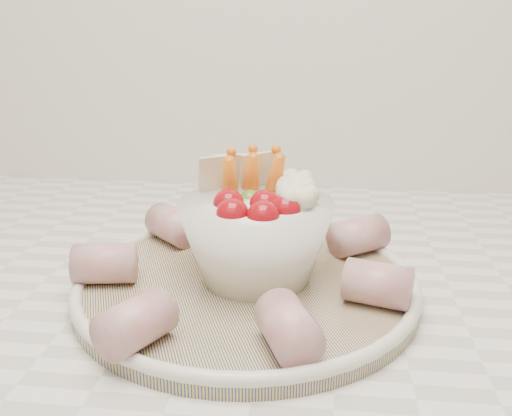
# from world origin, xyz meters

# --- Properties ---
(serving_platter) EXTENTS (0.42, 0.42, 0.02)m
(serving_platter) POSITION_xyz_m (0.15, 1.40, 0.93)
(serving_platter) COLOR navy
(serving_platter) RESTS_ON kitchen_counter
(veggie_bowl) EXTENTS (0.14, 0.14, 0.12)m
(veggie_bowl) POSITION_xyz_m (0.16, 1.41, 0.98)
(veggie_bowl) COLOR white
(veggie_bowl) RESTS_ON serving_platter
(cured_meat_rolls) EXTENTS (0.31, 0.32, 0.04)m
(cured_meat_rolls) POSITION_xyz_m (0.14, 1.40, 0.95)
(cured_meat_rolls) COLOR #A44B58
(cured_meat_rolls) RESTS_ON serving_platter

